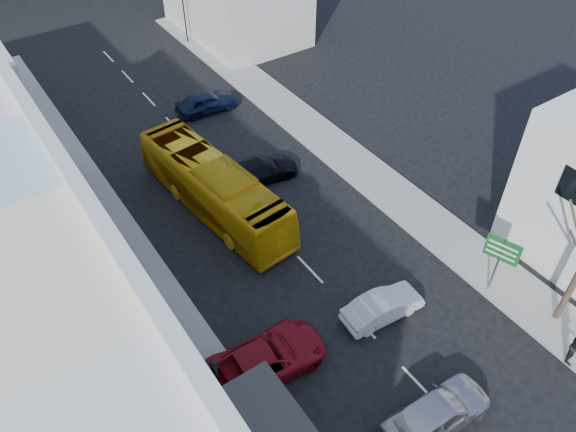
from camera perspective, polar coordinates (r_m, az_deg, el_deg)
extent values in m
plane|color=black|center=(26.97, 7.33, -10.65)|extent=(120.00, 120.00, 0.00)
cube|color=gray|center=(30.47, -16.14, -4.11)|extent=(3.00, 52.00, 0.15)
cube|color=gray|center=(35.79, 6.36, 5.72)|extent=(3.00, 52.00, 0.15)
cube|color=beige|center=(22.59, -23.13, -13.20)|extent=(7.00, 8.00, 8.00)
cube|color=maroon|center=(23.56, -13.10, -10.48)|extent=(1.30, 6.80, 0.08)
cube|color=#ACCAD8|center=(27.53, -27.22, -2.55)|extent=(7.00, 6.00, 8.00)
cube|color=#195926|center=(28.34, -18.93, -0.70)|extent=(1.30, 5.10, 0.08)
cube|color=#561714|center=(33.48, -22.70, 5.67)|extent=(1.30, 5.95, 0.08)
imported|color=#DEA40D|center=(31.35, -7.52, 2.83)|extent=(3.73, 11.80, 3.10)
imported|color=#AAAAAE|center=(24.23, 14.82, -18.94)|extent=(4.46, 1.94, 1.40)
imported|color=silver|center=(26.81, 9.62, -9.02)|extent=(4.52, 2.12, 1.40)
imported|color=maroon|center=(24.78, -2.30, -14.43)|extent=(4.67, 2.08, 1.40)
imported|color=black|center=(33.75, -2.92, 4.68)|extent=(4.68, 2.34, 1.40)
imported|color=black|center=(40.39, -8.29, 11.34)|extent=(4.54, 2.18, 1.40)
imported|color=black|center=(24.29, -7.39, -15.46)|extent=(0.53, 0.68, 1.70)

